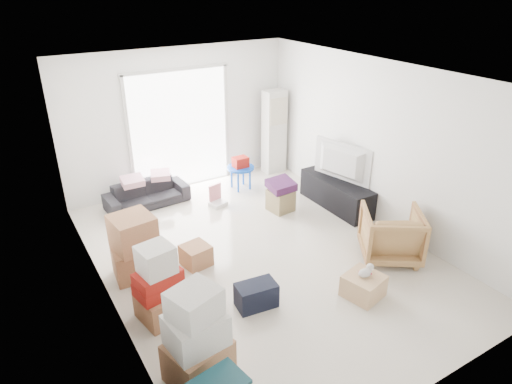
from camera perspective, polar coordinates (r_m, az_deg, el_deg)
The scene contains 20 objects.
room_shell at distance 6.37m, azimuth 0.78°, elevation 2.40°, with size 4.98×6.48×3.18m.
sliding_door at distance 8.92m, azimuth -9.51°, elevation 8.19°, with size 2.10×0.04×2.33m.
ac_tower at distance 9.61m, azimuth 2.28°, elevation 7.50°, with size 0.45×0.30×1.75m, color beige.
tv_console at distance 8.40m, azimuth 10.00°, elevation -0.19°, with size 0.47×1.55×0.52m, color black.
television at distance 8.26m, azimuth 10.17°, elevation 1.91°, with size 1.18×0.68×0.15m, color black.
sofa at distance 8.55m, azimuth -13.53°, elevation 0.20°, with size 1.50×0.44×0.59m, color #242429.
pillow_left at distance 8.37m, azimuth -15.29°, elevation 2.08°, with size 0.39×0.31×0.12m, color #E9AAB9.
pillow_right at distance 8.51m, azimuth -11.94°, elevation 2.87°, with size 0.37×0.29×0.13m, color #E9AAB9.
armchair at distance 7.03m, azimuth 16.57°, elevation -4.81°, with size 0.83×0.78×0.85m, color tan.
box_stack_a at distance 4.89m, azimuth -7.39°, elevation -17.93°, with size 0.72×0.65×1.13m.
box_stack_b at distance 5.73m, azimuth -12.02°, elevation -11.62°, with size 0.60×0.58×1.02m.
box_stack_c at distance 6.56m, azimuth -14.91°, elevation -6.68°, with size 0.66×0.59×0.93m.
loose_box at distance 6.76m, azimuth -7.51°, elevation -7.84°, with size 0.37×0.37×0.31m, color #B0714F.
duffel_bag at distance 5.95m, azimuth 0.03°, elevation -12.76°, with size 0.51×0.31×0.33m, color black.
ottoman at distance 8.18m, azimuth 3.09°, elevation -1.03°, with size 0.39×0.39×0.39m, color #958457.
blanket at distance 8.07m, azimuth 3.14°, elevation 0.66°, with size 0.43×0.43×0.14m, color #431D4A.
kids_table at distance 8.91m, azimuth -1.95°, elevation 3.24°, with size 0.54×0.54×0.66m.
toy_walker at distance 8.43m, azimuth -4.91°, elevation -0.93°, with size 0.33×0.31×0.38m.
wood_crate at distance 6.28m, azimuth 13.28°, elevation -11.35°, with size 0.46×0.46×0.30m, color tan.
plush_bunny at distance 6.18m, azimuth 13.63°, elevation -9.63°, with size 0.27×0.15×0.13m.
Camera 1 is at (-3.11, -4.96, 3.86)m, focal length 32.00 mm.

